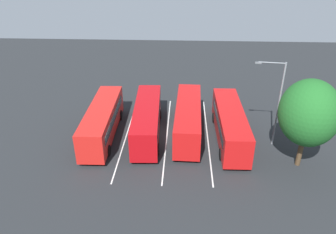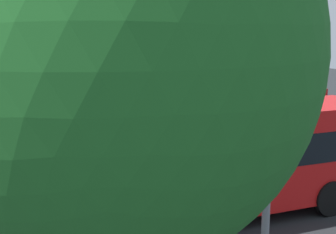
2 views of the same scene
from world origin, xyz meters
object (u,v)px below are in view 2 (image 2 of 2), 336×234
at_px(bus_center_right, 139,111).
at_px(depot_tree, 122,56).
at_px(bus_center_left, 183,129).
at_px(bus_far_left, 207,160).
at_px(street_lamp, 266,65).
at_px(bus_far_right, 105,98).

height_order(bus_center_right, depot_tree, depot_tree).
height_order(bus_center_left, depot_tree, depot_tree).
distance_m(bus_center_right, depot_tree, 15.12).
xyz_separation_m(bus_far_left, bus_center_left, (1.00, 4.15, 0.00)).
bearing_deg(street_lamp, bus_far_right, 4.56).
bearing_deg(bus_far_right, street_lamp, -94.00).
relative_size(bus_center_left, bus_center_right, 1.00).
relative_size(bus_far_left, street_lamp, 1.34).
height_order(bus_far_left, bus_center_left, same).
xyz_separation_m(bus_center_right, bus_far_right, (-0.50, 4.49, 0.00)).
bearing_deg(bus_far_left, depot_tree, -126.31).
relative_size(bus_far_left, bus_center_left, 1.00).
xyz_separation_m(bus_center_left, bus_center_right, (-0.44, 4.17, 0.00)).
xyz_separation_m(bus_center_right, depot_tree, (-4.62, -13.99, 3.39)).
height_order(bus_center_left, street_lamp, street_lamp).
bearing_deg(depot_tree, bus_center_right, 71.71).
relative_size(bus_far_right, depot_tree, 1.40).
bearing_deg(bus_center_right, depot_tree, -110.82).
distance_m(bus_center_left, street_lamp, 8.81).
bearing_deg(street_lamp, bus_far_left, -2.88).
xyz_separation_m(bus_far_right, depot_tree, (-4.13, -18.48, 3.39)).
distance_m(bus_far_left, depot_tree, 7.75).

